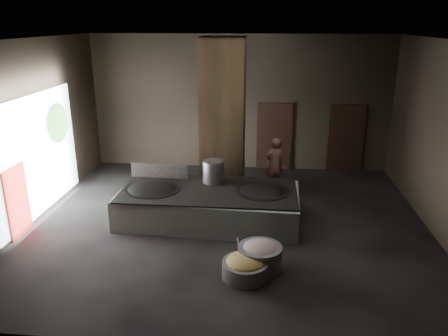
# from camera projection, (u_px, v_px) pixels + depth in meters

# --- Properties ---
(floor) EXTENTS (10.00, 9.00, 0.10)m
(floor) POSITION_uv_depth(u_px,v_px,m) (227.00, 224.00, 11.16)
(floor) COLOR black
(floor) RESTS_ON ground
(ceiling) EXTENTS (10.00, 9.00, 0.10)m
(ceiling) POSITION_uv_depth(u_px,v_px,m) (228.00, 37.00, 9.68)
(ceiling) COLOR black
(ceiling) RESTS_ON back_wall
(back_wall) EXTENTS (10.00, 0.10, 4.50)m
(back_wall) POSITION_uv_depth(u_px,v_px,m) (240.00, 103.00, 14.71)
(back_wall) COLOR black
(back_wall) RESTS_ON ground
(front_wall) EXTENTS (10.00, 0.10, 4.50)m
(front_wall) POSITION_uv_depth(u_px,v_px,m) (199.00, 220.00, 6.14)
(front_wall) COLOR black
(front_wall) RESTS_ON ground
(left_wall) EXTENTS (0.10, 9.00, 4.50)m
(left_wall) POSITION_uv_depth(u_px,v_px,m) (26.00, 132.00, 10.89)
(left_wall) COLOR black
(left_wall) RESTS_ON ground
(right_wall) EXTENTS (0.10, 9.00, 4.50)m
(right_wall) POSITION_uv_depth(u_px,v_px,m) (448.00, 143.00, 9.96)
(right_wall) COLOR black
(right_wall) RESTS_ON ground
(pillar) EXTENTS (1.20, 1.20, 4.50)m
(pillar) POSITION_uv_depth(u_px,v_px,m) (223.00, 120.00, 12.24)
(pillar) COLOR black
(pillar) RESTS_ON ground
(hearth_platform) EXTENTS (4.61, 2.34, 0.79)m
(hearth_platform) POSITION_uv_depth(u_px,v_px,m) (209.00, 205.00, 11.21)
(hearth_platform) COLOR #AFC2AF
(hearth_platform) RESTS_ON ground
(platform_cap) EXTENTS (4.43, 2.12, 0.03)m
(platform_cap) POSITION_uv_depth(u_px,v_px,m) (209.00, 190.00, 11.07)
(platform_cap) COLOR black
(platform_cap) RESTS_ON hearth_platform
(wok_left) EXTENTS (1.43, 1.43, 0.39)m
(wok_left) POSITION_uv_depth(u_px,v_px,m) (153.00, 191.00, 11.18)
(wok_left) COLOR black
(wok_left) RESTS_ON hearth_platform
(wok_left_rim) EXTENTS (1.46, 1.46, 0.05)m
(wok_left_rim) POSITION_uv_depth(u_px,v_px,m) (152.00, 189.00, 11.15)
(wok_left_rim) COLOR black
(wok_left_rim) RESTS_ON hearth_platform
(wok_right) EXTENTS (1.33, 1.33, 0.37)m
(wok_right) POSITION_uv_depth(u_px,v_px,m) (262.00, 194.00, 11.01)
(wok_right) COLOR black
(wok_right) RESTS_ON hearth_platform
(wok_right_rim) EXTENTS (1.36, 1.36, 0.05)m
(wok_right_rim) POSITION_uv_depth(u_px,v_px,m) (262.00, 191.00, 10.99)
(wok_right_rim) COLOR black
(wok_right_rim) RESTS_ON hearth_platform
(stock_pot) EXTENTS (0.55, 0.55, 0.59)m
(stock_pot) POSITION_uv_depth(u_px,v_px,m) (213.00, 171.00, 11.48)
(stock_pot) COLOR #A8A9B0
(stock_pot) RESTS_ON hearth_platform
(splash_guard) EXTENTS (1.57, 0.12, 0.39)m
(splash_guard) POSITION_uv_depth(u_px,v_px,m) (159.00, 171.00, 11.84)
(splash_guard) COLOR black
(splash_guard) RESTS_ON hearth_platform
(cook) EXTENTS (0.69, 0.58, 1.63)m
(cook) POSITION_uv_depth(u_px,v_px,m) (275.00, 164.00, 13.08)
(cook) COLOR #9E6450
(cook) RESTS_ON ground
(veg_basin) EXTENTS (1.20, 1.20, 0.34)m
(veg_basin) POSITION_uv_depth(u_px,v_px,m) (245.00, 269.00, 8.75)
(veg_basin) COLOR slate
(veg_basin) RESTS_ON ground
(veg_fill) EXTENTS (0.77, 0.77, 0.24)m
(veg_fill) POSITION_uv_depth(u_px,v_px,m) (245.00, 261.00, 8.69)
(veg_fill) COLOR #96A751
(veg_fill) RESTS_ON veg_basin
(ladle) EXTENTS (0.06, 0.37, 0.66)m
(ladle) POSITION_uv_depth(u_px,v_px,m) (238.00, 248.00, 8.78)
(ladle) COLOR #A8A9B0
(ladle) RESTS_ON veg_basin
(meat_basin) EXTENTS (1.18, 1.18, 0.50)m
(meat_basin) POSITION_uv_depth(u_px,v_px,m) (260.00, 257.00, 9.03)
(meat_basin) COLOR slate
(meat_basin) RESTS_ON ground
(meat_fill) EXTENTS (0.76, 0.76, 0.29)m
(meat_fill) POSITION_uv_depth(u_px,v_px,m) (260.00, 249.00, 8.97)
(meat_fill) COLOR #A56D63
(meat_fill) RESTS_ON meat_basin
(doorway_near) EXTENTS (1.18, 0.08, 2.38)m
(doorway_near) POSITION_uv_depth(u_px,v_px,m) (274.00, 138.00, 14.88)
(doorway_near) COLOR black
(doorway_near) RESTS_ON ground
(doorway_near_glow) EXTENTS (0.85, 0.04, 2.00)m
(doorway_near_glow) POSITION_uv_depth(u_px,v_px,m) (273.00, 138.00, 15.06)
(doorway_near_glow) COLOR #8C6647
(doorway_near_glow) RESTS_ON ground
(doorway_far) EXTENTS (1.18, 0.08, 2.38)m
(doorway_far) POSITION_uv_depth(u_px,v_px,m) (346.00, 140.00, 14.65)
(doorway_far) COLOR black
(doorway_far) RESTS_ON ground
(doorway_far_glow) EXTENTS (0.74, 0.04, 1.76)m
(doorway_far_glow) POSITION_uv_depth(u_px,v_px,m) (342.00, 140.00, 14.86)
(doorway_far_glow) COLOR #8C6647
(doorway_far_glow) RESTS_ON ground
(left_opening) EXTENTS (0.04, 4.20, 3.10)m
(left_opening) POSITION_uv_depth(u_px,v_px,m) (38.00, 155.00, 11.28)
(left_opening) COLOR white
(left_opening) RESTS_ON ground
(pavilion_sliver) EXTENTS (0.05, 0.90, 1.70)m
(pavilion_sliver) POSITION_uv_depth(u_px,v_px,m) (17.00, 202.00, 10.29)
(pavilion_sliver) COLOR maroon
(pavilion_sliver) RESTS_ON ground
(tree_silhouette) EXTENTS (0.28, 1.10, 1.10)m
(tree_silhouette) POSITION_uv_depth(u_px,v_px,m) (58.00, 123.00, 12.11)
(tree_silhouette) COLOR #194714
(tree_silhouette) RESTS_ON left_opening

